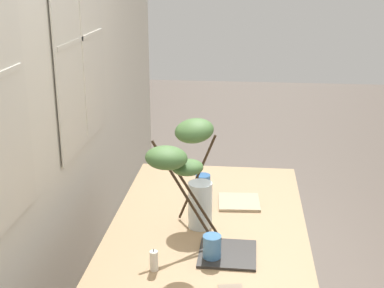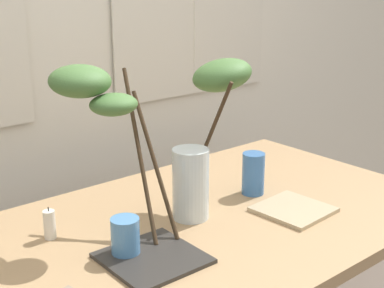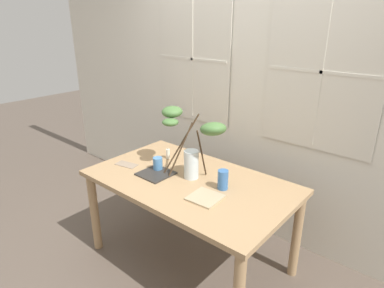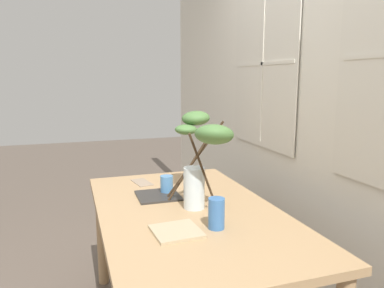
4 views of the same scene
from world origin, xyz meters
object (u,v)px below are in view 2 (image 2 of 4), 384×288
(drinking_glass_blue_left, at_px, (125,237))
(plate_square_right, at_px, (294,209))
(plate_square_left, at_px, (153,258))
(drinking_glass_blue_right, at_px, (253,174))
(dining_table, at_px, (202,248))
(pillar_candle, at_px, (50,225))
(vase_with_branches, at_px, (171,119))

(drinking_glass_blue_left, relative_size, plate_square_right, 0.52)
(plate_square_left, bearing_deg, drinking_glass_blue_right, 15.66)
(dining_table, bearing_deg, pillar_candle, 155.52)
(dining_table, distance_m, plate_square_right, 0.32)
(plate_square_right, bearing_deg, vase_with_branches, 145.00)
(vase_with_branches, distance_m, drinking_glass_blue_right, 0.41)
(drinking_glass_blue_left, xyz_separation_m, drinking_glass_blue_right, (0.59, 0.09, 0.02))
(drinking_glass_blue_right, xyz_separation_m, plate_square_left, (-0.55, -0.15, -0.07))
(drinking_glass_blue_right, distance_m, plate_square_right, 0.20)
(drinking_glass_blue_left, distance_m, plate_square_left, 0.09)
(plate_square_right, distance_m, pillar_candle, 0.77)
(vase_with_branches, xyz_separation_m, drinking_glass_blue_left, (-0.26, -0.12, -0.26))
(drinking_glass_blue_right, relative_size, plate_square_right, 0.69)
(pillar_candle, bearing_deg, dining_table, -24.48)
(drinking_glass_blue_left, bearing_deg, dining_table, 7.32)
(drinking_glass_blue_right, height_order, pillar_candle, drinking_glass_blue_right)
(pillar_candle, bearing_deg, drinking_glass_blue_left, -64.73)
(dining_table, bearing_deg, drinking_glass_blue_left, -172.68)
(dining_table, height_order, drinking_glass_blue_left, drinking_glass_blue_left)
(dining_table, relative_size, pillar_candle, 16.28)
(dining_table, xyz_separation_m, drinking_glass_blue_left, (-0.31, -0.04, 0.15))
(drinking_glass_blue_right, height_order, plate_square_left, drinking_glass_blue_right)
(drinking_glass_blue_right, relative_size, pillar_candle, 1.50)
(plate_square_left, bearing_deg, pillar_candle, 117.08)
(dining_table, height_order, vase_with_branches, vase_with_branches)
(dining_table, height_order, plate_square_right, plate_square_right)
(vase_with_branches, relative_size, plate_square_left, 2.85)
(drinking_glass_blue_right, bearing_deg, plate_square_right, -93.19)
(drinking_glass_blue_left, relative_size, drinking_glass_blue_right, 0.76)
(dining_table, relative_size, vase_with_branches, 2.27)
(plate_square_left, height_order, plate_square_right, plate_square_right)
(dining_table, xyz_separation_m, plate_square_left, (-0.27, -0.11, 0.10))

